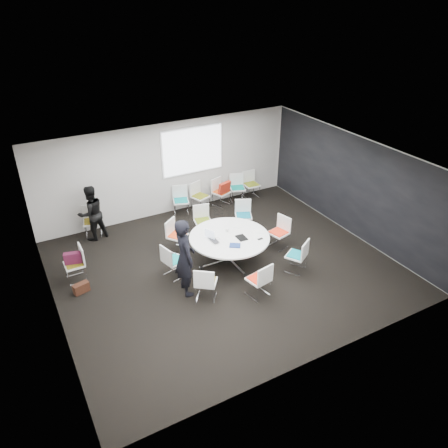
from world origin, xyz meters
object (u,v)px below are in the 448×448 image
chair_back_b (200,201)px  chair_ring_b (243,221)px  chair_ring_e (174,267)px  person_back (91,213)px  chair_ring_d (177,241)px  laptop (216,240)px  conference_table (229,244)px  chair_person_back (93,227)px  maroon_bag (73,258)px  cup (227,230)px  chair_back_a (181,206)px  chair_spare_left (76,270)px  chair_ring_g (259,286)px  chair_ring_a (278,238)px  chair_ring_h (296,261)px  chair_back_c (221,197)px  chair_ring_f (206,289)px  person_main (185,257)px  chair_back_e (251,189)px  chair_back_d (237,193)px  brown_bag (81,288)px  chair_ring_c (203,227)px

chair_back_b → chair_ring_b: bearing=86.2°
chair_ring_e → person_back: bearing=-169.8°
chair_ring_d → laptop: 1.32m
conference_table → chair_person_back: chair_person_back is taller
laptop → maroon_bag: bearing=70.8°
chair_ring_e → cup: chair_ring_e is taller
chair_back_a → chair_spare_left: bearing=45.8°
chair_ring_e → maroon_bag: 2.36m
chair_ring_b → maroon_bag: size_ratio=2.20×
chair_ring_d → maroon_bag: bearing=-35.6°
chair_ring_g → chair_person_back: 5.21m
chair_ring_a → maroon_bag: (-5.10, 1.10, 0.34)m
chair_ring_h → maroon_bag: bearing=123.9°
chair_back_c → cup: size_ratio=9.78×
chair_back_a → chair_back_b: bearing=-162.4°
chair_ring_f → chair_back_a: size_ratio=1.00×
chair_ring_d → chair_spare_left: 2.64m
person_main → person_back: 3.63m
chair_ring_f → chair_back_e: (3.68, 4.04, 0.00)m
chair_ring_e → person_main: bearing=-12.6°
conference_table → chair_ring_e: bearing=177.4°
chair_spare_left → person_back: size_ratio=0.56×
conference_table → person_main: size_ratio=1.07×
chair_ring_d → person_back: person_back is taller
chair_person_back → chair_back_d: bearing=-167.1°
conference_table → cup: cup is taller
chair_ring_f → chair_back_d: 5.10m
person_main → chair_ring_e: bearing=6.6°
chair_ring_f → maroon_bag: chair_ring_f is taller
chair_person_back → brown_bag: chair_person_back is taller
person_main → chair_ring_h: bearing=-96.6°
chair_ring_g → maroon_bag: size_ratio=2.20×
chair_ring_d → chair_back_a: 2.08m
conference_table → chair_back_b: 3.03m
conference_table → maroon_bag: (-3.62, 1.06, 0.11)m
person_main → laptop: bearing=-55.6°
laptop → conference_table: bearing=-92.3°
chair_ring_h → person_back: 5.63m
chair_ring_c → chair_ring_f: same height
chair_ring_g → cup: chair_ring_g is taller
conference_table → person_back: (-2.74, 2.79, 0.27)m
chair_back_a → maroon_bag: chair_back_a is taller
chair_ring_d → chair_spare_left: bearing=-35.6°
chair_back_d → chair_ring_f: bearing=70.8°
chair_ring_h → brown_bag: size_ratio=2.44×
conference_table → chair_ring_d: bearing=131.0°
chair_ring_a → laptop: chair_ring_a is taller
person_back → maroon_bag: size_ratio=3.94×
person_main → cup: size_ratio=20.83×
person_back → chair_ring_f: bearing=97.3°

